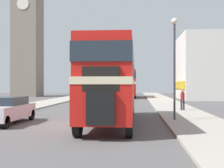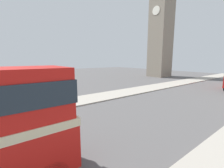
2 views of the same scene
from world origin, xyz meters
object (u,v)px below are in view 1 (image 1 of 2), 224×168
car_parked_near (6,110)px  church_tower (28,13)px  double_decker_bus (112,78)px  bus_distant (129,82)px  pedestrian_walking (183,99)px  street_lamp (174,53)px

car_parked_near → church_tower: bearing=108.0°
double_decker_bus → bus_distant: size_ratio=1.03×
double_decker_bus → car_parked_near: double_decker_bus is taller
pedestrian_walking → church_tower: size_ratio=0.06×
bus_distant → pedestrian_walking: 25.94m
double_decker_bus → bus_distant: bearing=89.9°
bus_distant → pedestrian_walking: (4.90, -25.42, -1.56)m
car_parked_near → pedestrian_walking: size_ratio=2.89×
double_decker_bus → street_lamp: (3.53, 1.02, 1.43)m
street_lamp → church_tower: bearing=120.9°
bus_distant → pedestrian_walking: size_ratio=6.72×
bus_distant → car_parked_near: 34.36m
pedestrian_walking → street_lamp: bearing=-102.0°
bus_distant → street_lamp: bearing=-83.9°
double_decker_bus → pedestrian_walking: double_decker_bus is taller
bus_distant → church_tower: church_tower is taller
church_tower → street_lamp: bearing=-59.1°
double_decker_bus → street_lamp: size_ratio=1.91×
pedestrian_walking → street_lamp: size_ratio=0.27×
bus_distant → double_decker_bus: bearing=-90.1°
pedestrian_walking → double_decker_bus: bearing=-122.4°
bus_distant → car_parked_near: bus_distant is taller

